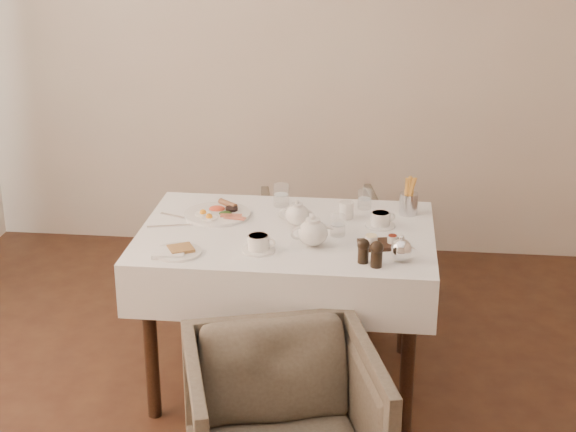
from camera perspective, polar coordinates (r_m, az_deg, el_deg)
The scene contains 20 objects.
table at distance 3.88m, azimuth -0.09°, elevation -2.57°, with size 1.28×0.88×0.75m.
armchair_near at distance 3.31m, azimuth -0.31°, elevation -13.52°, with size 0.68×0.70×0.64m, color #4C4438.
armchair_far at distance 4.82m, azimuth 2.16°, elevation -2.22°, with size 0.63×0.65×0.59m, color #4C4438.
breakfast_plate at distance 4.03m, azimuth -4.54°, elevation 0.20°, with size 0.30×0.30×0.04m.
side_plate at distance 3.64m, azimuth -7.27°, elevation -2.31°, with size 0.20×0.20×0.02m.
teapot_centre at distance 3.88m, azimuth 0.59°, elevation 0.19°, with size 0.15×0.12×0.12m, color white, non-canonical shape.
teapot_front at distance 3.66m, azimuth 1.61°, elevation -0.95°, with size 0.17×0.14×0.14m, color white, non-canonical shape.
creamer at distance 3.98m, azimuth 3.79°, elevation 0.40°, with size 0.06×0.06×0.07m, color white.
teacup_near at distance 3.63m, azimuth -1.93°, elevation -1.81°, with size 0.14×0.14×0.07m.
teacup_far at distance 3.90m, azimuth 6.00°, elevation -0.26°, with size 0.13×0.13×0.06m.
glass_left at distance 4.12m, azimuth -0.44°, elevation 1.36°, with size 0.07×0.07×0.10m, color silver.
glass_mid at distance 3.78m, azimuth 3.24°, elevation -0.59°, with size 0.07×0.07×0.09m, color silver.
glass_right at distance 4.10m, azimuth 4.98°, elevation 1.08°, with size 0.06×0.06×0.09m, color silver.
condiment_board at distance 3.70m, azimuth 5.97°, elevation -1.74°, with size 0.20×0.15×0.05m.
pepper_mill_left at distance 3.52m, azimuth 4.89°, elevation -2.24°, with size 0.05×0.05×0.10m, color black, non-canonical shape.
pepper_mill_right at distance 3.49m, azimuth 5.75°, elevation -2.45°, with size 0.05×0.05×0.11m, color black, non-canonical shape.
silver_pot at distance 3.55m, azimuth 7.34°, elevation -2.07°, with size 0.11×0.09×0.11m, color white, non-canonical shape.
fries_cup at distance 4.04m, azimuth 7.82°, elevation 1.17°, with size 0.08×0.08×0.18m.
cutlery_fork at distance 4.02m, azimuth -7.08°, elevation -0.06°, with size 0.02×0.20×0.00m, color silver.
cutlery_knife at distance 3.92m, azimuth -7.62°, elevation -0.64°, with size 0.02×0.20×0.00m, color silver.
Camera 1 is at (0.22, -2.67, 2.19)m, focal length 55.00 mm.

